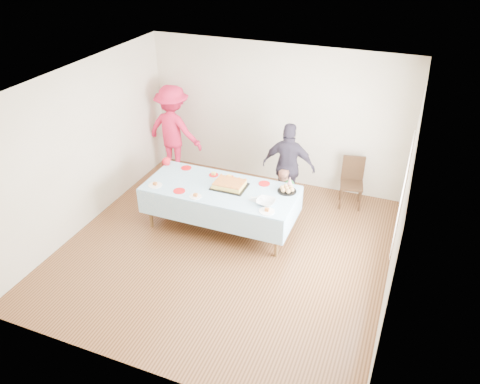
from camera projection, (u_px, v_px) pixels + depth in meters
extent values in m
plane|color=#452913|center=(226.00, 248.00, 7.52)|extent=(5.00, 5.00, 0.00)
cube|color=#BDB49B|center=(276.00, 116.00, 8.82)|extent=(5.00, 0.04, 2.70)
cube|color=#BDB49B|center=(129.00, 283.00, 4.83)|extent=(5.00, 0.04, 2.70)
cube|color=#BDB49B|center=(83.00, 148.00, 7.61)|extent=(0.04, 5.00, 2.70)
cube|color=#BDB49B|center=(402.00, 209.00, 6.03)|extent=(0.04, 5.00, 2.70)
cube|color=white|center=(222.00, 85.00, 6.13)|extent=(5.00, 5.00, 0.04)
cube|color=#472B16|center=(403.00, 191.00, 6.13)|extent=(0.03, 1.75, 1.35)
cylinder|color=brown|center=(150.00, 208.00, 7.87)|extent=(0.06, 0.06, 0.73)
cylinder|color=brown|center=(277.00, 237.00, 7.16)|extent=(0.06, 0.06, 0.73)
cylinder|color=brown|center=(174.00, 185.00, 8.54)|extent=(0.06, 0.06, 0.73)
cylinder|color=brown|center=(292.00, 210.00, 7.83)|extent=(0.06, 0.06, 0.73)
cube|color=brown|center=(220.00, 189.00, 7.65)|extent=(2.40, 1.00, 0.04)
cube|color=white|center=(220.00, 188.00, 7.64)|extent=(2.50, 1.10, 0.01)
cube|color=black|center=(230.00, 187.00, 7.65)|extent=(0.56, 0.43, 0.02)
cube|color=#FBDF5F|center=(230.00, 184.00, 7.63)|extent=(0.47, 0.36, 0.07)
cube|color=#A35025|center=(229.00, 182.00, 7.61)|extent=(0.47, 0.36, 0.01)
cylinder|color=black|center=(287.00, 191.00, 7.53)|extent=(0.31, 0.31, 0.02)
sphere|color=tan|center=(292.00, 190.00, 7.48)|extent=(0.08, 0.08, 0.08)
sphere|color=tan|center=(291.00, 187.00, 7.55)|extent=(0.08, 0.08, 0.08)
sphere|color=tan|center=(286.00, 186.00, 7.57)|extent=(0.08, 0.08, 0.08)
sphere|color=tan|center=(282.00, 188.00, 7.53)|extent=(0.08, 0.08, 0.08)
sphere|color=tan|center=(283.00, 190.00, 7.46)|extent=(0.08, 0.08, 0.08)
sphere|color=tan|center=(288.00, 191.00, 7.43)|extent=(0.08, 0.08, 0.08)
sphere|color=tan|center=(287.00, 189.00, 7.50)|extent=(0.08, 0.08, 0.08)
imported|color=silver|center=(266.00, 202.00, 7.19)|extent=(0.29, 0.29, 0.07)
cone|color=white|center=(290.00, 181.00, 7.63)|extent=(0.10, 0.10, 0.18)
cylinder|color=red|center=(186.00, 168.00, 8.21)|extent=(0.18, 0.18, 0.01)
cylinder|color=red|center=(214.00, 175.00, 7.99)|extent=(0.16, 0.16, 0.01)
cylinder|color=red|center=(229.00, 178.00, 7.91)|extent=(0.17, 0.17, 0.01)
cylinder|color=red|center=(264.00, 184.00, 7.74)|extent=(0.19, 0.19, 0.01)
cylinder|color=red|center=(179.00, 191.00, 7.53)|extent=(0.19, 0.19, 0.01)
cylinder|color=white|center=(155.00, 185.00, 7.69)|extent=(0.23, 0.23, 0.01)
cylinder|color=white|center=(196.00, 196.00, 7.39)|extent=(0.19, 0.19, 0.01)
cylinder|color=white|center=(267.00, 211.00, 7.02)|extent=(0.24, 0.24, 0.01)
cylinder|color=black|center=(340.00, 199.00, 8.41)|extent=(0.03, 0.03, 0.41)
cylinder|color=black|center=(360.00, 201.00, 8.36)|extent=(0.03, 0.03, 0.41)
cylinder|color=black|center=(341.00, 190.00, 8.70)|extent=(0.03, 0.03, 0.41)
cylinder|color=black|center=(359.00, 192.00, 8.65)|extent=(0.03, 0.03, 0.41)
cube|color=black|center=(352.00, 185.00, 8.42)|extent=(0.46, 0.46, 0.05)
cube|color=black|center=(353.00, 168.00, 8.44)|extent=(0.40, 0.11, 0.47)
imported|color=red|center=(168.00, 179.00, 8.53)|extent=(0.36, 0.27, 0.91)
imported|color=#25702E|center=(288.00, 200.00, 8.04)|extent=(0.44, 0.36, 0.78)
imported|color=#B97256|center=(281.00, 194.00, 8.06)|extent=(0.55, 0.48, 0.95)
imported|color=#D51A43|center=(174.00, 130.00, 9.31)|extent=(1.23, 0.76, 1.83)
imported|color=#2E2837|center=(289.00, 167.00, 8.22)|extent=(0.95, 0.42, 1.61)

